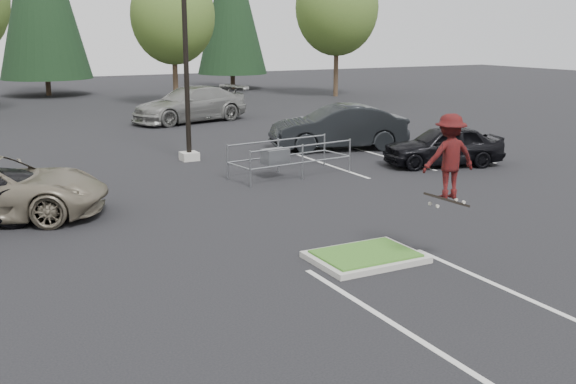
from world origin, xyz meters
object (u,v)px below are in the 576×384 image
conif_c (231,0)px  skateboarder (450,157)px  car_r_charc (338,127)px  car_far_silver (191,104)px  light_pole (185,31)px  decid_d (337,11)px  cart_corral (279,156)px  car_r_black (444,145)px  decid_c (173,19)px

conif_c → skateboarder: bearing=-107.5°
car_r_charc → car_far_silver: bearing=-152.3°
car_r_charc → car_far_silver: 10.75m
light_pole → car_r_charc: 7.06m
light_pole → decid_d: 25.37m
cart_corral → car_r_black: bearing=-16.3°
conif_c → light_pole: bearing=-116.1°
conif_c → car_r_charc: 29.60m
car_r_black → decid_d: bearing=173.1°
conif_c → car_far_silver: bearing=-119.3°
light_pole → car_r_charc: (6.00, -0.50, -3.69)m
light_pole → decid_d: size_ratio=1.07×
conif_c → car_r_charc: conif_c is taller
decid_c → car_r_charc: 18.86m
skateboarder → car_r_black: (6.80, 8.00, -1.50)m
car_r_charc → car_r_black: (1.50, -4.50, -0.17)m
car_r_black → car_far_silver: bearing=-149.5°
decid_d → conif_c: conif_c is taller
light_pole → car_r_charc: size_ratio=1.92×
cart_corral → car_r_charc: (4.44, 3.56, 0.17)m
light_pole → decid_d: (17.49, 18.33, 1.35)m
car_r_charc → car_r_black: size_ratio=1.28×
decid_d → car_r_black: bearing=-113.2°
car_r_charc → car_r_black: car_r_charc is taller
decid_c → cart_corral: bearing=-100.2°
decid_d → skateboarder: 35.74m
light_pole → conif_c: size_ratio=0.81×
conif_c → car_r_black: 33.62m
decid_d → cart_corral: 27.97m
decid_d → car_r_charc: decid_d is taller
conif_c → decid_d: bearing=-66.5°
light_pole → conif_c: bearing=63.9°
decid_c → decid_d: 12.03m
decid_d → conif_c: bearing=113.5°
decid_c → decid_d: bearing=2.4°
decid_d → cart_corral: bearing=-125.4°
cart_corral → car_r_black: size_ratio=0.99×
cart_corral → car_r_charc: 5.69m
cart_corral → light_pole: bearing=103.8°
decid_d → cart_corral: size_ratio=2.32×
car_r_black → cart_corral: bearing=-82.7°
decid_c → skateboarder: bearing=-98.8°
skateboarder → decid_c: bearing=-88.3°
decid_c → car_far_silver: 9.14m
light_pole → car_far_silver: 11.28m
decid_d → car_far_silver: bearing=-148.9°
cart_corral → car_far_silver: car_far_silver is taller
conif_c → car_far_silver: size_ratio=2.03×
decid_c → cart_corral: size_ratio=2.06×
decid_c → car_r_black: 23.37m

